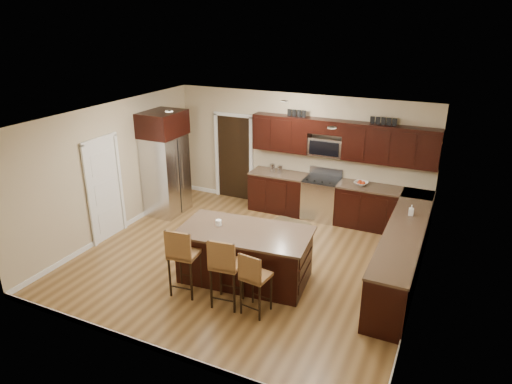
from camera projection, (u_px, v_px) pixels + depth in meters
The scene contains 23 objects.
floor at pixel (245, 260), 8.53m from camera, with size 6.00×6.00×0.00m, color olive.
ceiling at pixel (244, 118), 7.55m from camera, with size 6.00×6.00×0.00m, color silver.
wall_back at pixel (298, 153), 10.36m from camera, with size 6.00×6.00×0.00m, color tan.
wall_left at pixel (112, 170), 9.23m from camera, with size 5.50×5.50×0.00m, color tan.
wall_right at pixel (423, 224), 6.86m from camera, with size 5.50×5.50×0.00m, color tan.
base_cabinets at pixel (366, 226), 8.84m from camera, with size 4.02×3.96×0.92m.
upper_cabinets at pixel (343, 139), 9.64m from camera, with size 4.00×0.33×0.80m.
range at pixel (321, 198), 10.16m from camera, with size 0.76×0.64×1.11m.
microwave at pixel (326, 147), 9.88m from camera, with size 0.76×0.31×0.40m, color silver.
doorway at pixel (234, 158), 11.12m from camera, with size 0.85×0.03×2.06m, color black.
pantry_door at pixel (104, 191), 9.08m from camera, with size 0.03×0.80×2.04m, color white.
letter_decor at pixel (338, 117), 9.53m from camera, with size 2.20×0.03×0.15m, color black, non-canonical shape.
island at pixel (245, 257), 7.80m from camera, with size 2.32×1.37×0.92m.
stool_left at pixel (182, 254), 7.24m from camera, with size 0.49×0.49×1.19m.
stool_mid at pixel (225, 265), 6.94m from camera, with size 0.49×0.49×1.19m.
stool_right at pixel (254, 277), 6.79m from camera, with size 0.44×0.44×1.05m.
refrigerator at pixel (165, 162), 10.20m from camera, with size 0.79×0.97×2.35m.
floor_mat at pixel (290, 224), 10.01m from camera, with size 0.81×0.54×0.01m, color brown.
fruit_bowl at pixel (361, 183), 9.65m from camera, with size 0.29×0.29×0.07m, color silver.
soap_bottle at pixel (411, 210), 8.18m from camera, with size 0.09×0.09×0.19m, color #B2B2B2.
canister_tall at pixel (272, 168), 10.43m from camera, with size 0.12×0.12×0.19m, color silver.
canister_short at pixel (280, 169), 10.36m from camera, with size 0.11×0.11×0.18m, color silver.
island_jar at pixel (219, 223), 7.80m from camera, with size 0.10×0.10×0.10m, color white.
Camera 1 is at (3.35, -6.70, 4.30)m, focal length 32.00 mm.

